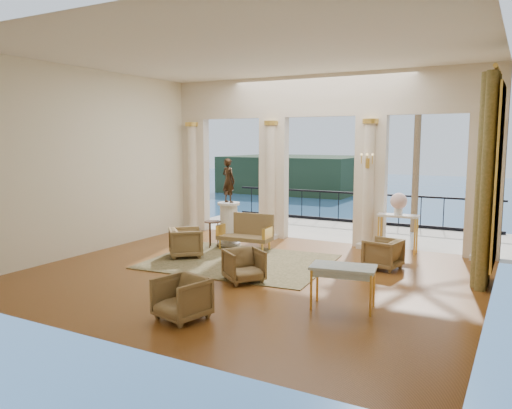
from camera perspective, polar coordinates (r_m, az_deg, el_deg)
The scene contains 23 objects.
floor at distance 10.50m, azimuth -0.60°, elevation -7.97°, with size 9.00×9.00×0.00m, color #4A2C0C.
room_walls at distance 9.17m, azimuth -4.06°, elevation 7.97°, with size 9.00×9.00×9.00m.
arcade at distance 13.59m, azimuth 7.32°, elevation 6.49°, with size 9.00×0.56×4.50m.
terrace at distance 15.71m, azimuth 9.79°, elevation -3.10°, with size 10.00×3.60×0.10m, color #AA9E8D.
balustrade at distance 17.14m, azimuth 11.55°, elevation -0.71°, with size 9.00×0.06×1.03m.
palm_tree at distance 15.77m, azimuth 18.14°, elevation 11.79°, with size 2.00×2.00×4.50m.
headland at distance 86.43m, azimuth 4.69°, elevation 3.54°, with size 22.00×18.00×6.00m, color black.
sea at distance 69.57m, azimuth 24.28°, elevation -0.51°, with size 160.00×160.00×0.00m, color navy.
curtain at distance 10.39m, azimuth 24.90°, elevation 2.49°, with size 0.33×1.40×4.09m.
window_frame at distance 10.37m, azimuth 25.95°, elevation 2.87°, with size 0.04×1.60×3.40m, color #ECBB4D.
wall_sconce at distance 12.86m, azimuth 12.62°, elevation 4.74°, with size 0.30×0.11×0.33m.
rug at distance 11.53m, azimuth -1.87°, elevation -6.53°, with size 3.99×3.10×0.02m, color #2E3019.
armchair_a at distance 9.90m, azimuth -1.38°, elevation -6.81°, with size 0.69×0.65×0.71m, color #4F4020.
armchair_b at distance 7.98m, azimuth -8.50°, elevation -10.33°, with size 0.71×0.67×0.73m, color #4F4020.
armchair_c at distance 11.21m, azimuth 14.30°, elevation -5.31°, with size 0.70×0.66×0.72m, color #4F4020.
armchair_d at distance 12.05m, azimuth -8.01°, elevation -4.16°, with size 0.75×0.70×0.77m, color #4F4020.
settee at distance 12.77m, azimuth -1.13°, elevation -3.12°, with size 1.42×0.69×0.91m.
game_table at distance 8.41m, azimuth 9.93°, elevation -7.42°, with size 1.14×0.74×0.72m.
pedestal at distance 13.23m, azimuth -3.13°, elevation -2.32°, with size 0.63×0.63×1.15m.
statue at distance 13.09m, azimuth -3.16°, elevation 2.76°, with size 0.42×0.28×1.16m, color #302115.
console_table at distance 12.85m, azimuth 15.92°, elevation -1.83°, with size 1.02×0.45×0.95m.
urn at distance 12.78m, azimuth 15.99°, elevation 0.25°, with size 0.41×0.41×0.54m.
side_table at distance 12.97m, azimuth -4.99°, elevation -2.34°, with size 0.43×0.43×0.69m.
Camera 1 is at (4.94, -8.84, 2.78)m, focal length 35.00 mm.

